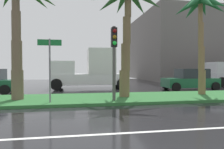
# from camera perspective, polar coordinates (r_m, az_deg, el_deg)

# --- Properties ---
(ground_plane) EXTENTS (90.00, 42.00, 0.10)m
(ground_plane) POSITION_cam_1_polar(r_m,az_deg,el_deg) (12.56, -10.91, -6.59)
(ground_plane) COLOR black
(near_lane_divider_stripe) EXTENTS (81.00, 0.14, 0.01)m
(near_lane_divider_stripe) POSITION_cam_1_polar(r_m,az_deg,el_deg) (5.71, -12.23, -16.27)
(near_lane_divider_stripe) COLOR white
(near_lane_divider_stripe) RESTS_ON ground_plane
(median_strip) EXTENTS (85.50, 4.00, 0.15)m
(median_strip) POSITION_cam_1_polar(r_m,az_deg,el_deg) (11.55, -11.00, -6.69)
(median_strip) COLOR #2D6B33
(median_strip) RESTS_ON ground_plane
(palm_tree_centre_left) EXTENTS (4.42, 4.17, 6.59)m
(palm_tree_centre_left) POSITION_cam_1_polar(r_m,az_deg,el_deg) (12.18, -24.97, 17.59)
(palm_tree_centre_left) COLOR brown
(palm_tree_centre_left) RESTS_ON median_strip
(palm_tree_centre) EXTENTS (4.33, 4.27, 6.53)m
(palm_tree_centre) POSITION_cam_1_polar(r_m,az_deg,el_deg) (12.21, 4.26, 18.22)
(palm_tree_centre) COLOR brown
(palm_tree_centre) RESTS_ON median_strip
(palm_tree_centre_right) EXTENTS (3.38, 3.38, 6.47)m
(palm_tree_centre_right) POSITION_cam_1_polar(r_m,az_deg,el_deg) (14.54, 23.31, 15.80)
(palm_tree_centre_right) COLOR brown
(palm_tree_centre_right) RESTS_ON median_strip
(traffic_signal_median_right) EXTENTS (0.28, 0.43, 3.71)m
(traffic_signal_median_right) POSITION_cam_1_polar(r_m,az_deg,el_deg) (10.43, 0.58, 6.91)
(traffic_signal_median_right) COLOR #4C4C47
(traffic_signal_median_right) RESTS_ON median_strip
(street_name_sign) EXTENTS (1.10, 0.08, 3.00)m
(street_name_sign) POSITION_cam_1_polar(r_m,az_deg,el_deg) (10.20, -16.75, 3.45)
(street_name_sign) COLOR slate
(street_name_sign) RESTS_ON median_strip
(box_truck_lead) EXTENTS (6.40, 2.64, 3.46)m
(box_truck_lead) POSITION_cam_1_polar(r_m,az_deg,el_deg) (18.26, -6.04, 1.06)
(box_truck_lead) COLOR white
(box_truck_lead) RESTS_ON ground_plane
(car_in_traffic_second) EXTENTS (4.30, 2.02, 1.72)m
(car_in_traffic_second) POSITION_cam_1_polar(r_m,az_deg,el_deg) (17.95, 20.78, -1.36)
(car_in_traffic_second) COLOR #195133
(car_in_traffic_second) RESTS_ON ground_plane
(building_far_right) EXTENTS (18.74, 15.55, 10.03)m
(building_far_right) POSITION_cam_1_polar(r_m,az_deg,el_deg) (37.12, 21.96, 6.65)
(building_far_right) COLOR #605B59
(building_far_right) RESTS_ON ground_plane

